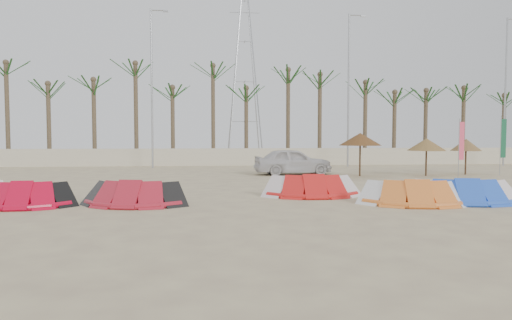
{
  "coord_description": "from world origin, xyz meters",
  "views": [
    {
      "loc": [
        -1.69,
        -12.42,
        2.32
      ],
      "look_at": [
        0.0,
        6.0,
        1.3
      ],
      "focal_mm": 32.0,
      "sensor_mm": 36.0,
      "label": 1
    }
  ],
  "objects": [
    {
      "name": "ground",
      "position": [
        0.0,
        0.0,
        0.0
      ],
      "size": [
        120.0,
        120.0,
        0.0
      ],
      "primitive_type": "plane",
      "color": "#CABB8B",
      "rests_on": "ground"
    },
    {
      "name": "boundary_wall",
      "position": [
        0.0,
        22.0,
        0.65
      ],
      "size": [
        60.0,
        0.3,
        1.3
      ],
      "primitive_type": "cube",
      "color": "beige",
      "rests_on": "ground"
    },
    {
      "name": "palm_line",
      "position": [
        0.67,
        23.5,
        6.44
      ],
      "size": [
        52.0,
        4.0,
        7.7
      ],
      "color": "brown",
      "rests_on": "ground"
    },
    {
      "name": "lamp_b",
      "position": [
        -5.96,
        20.0,
        5.77
      ],
      "size": [
        1.25,
        0.14,
        11.0
      ],
      "color": "#A5A8AD",
      "rests_on": "ground"
    },
    {
      "name": "lamp_c",
      "position": [
        8.04,
        20.0,
        5.77
      ],
      "size": [
        1.25,
        0.14,
        11.0
      ],
      "color": "#A5A8AD",
      "rests_on": "ground"
    },
    {
      "name": "lamp_d",
      "position": [
        20.04,
        20.0,
        5.77
      ],
      "size": [
        1.25,
        0.14,
        11.0
      ],
      "color": "#A5A8AD",
      "rests_on": "ground"
    },
    {
      "name": "pylon",
      "position": [
        1.0,
        28.0,
        0.0
      ],
      "size": [
        3.0,
        3.0,
        14.0
      ],
      "primitive_type": null,
      "color": "#A5A8AD",
      "rests_on": "ground"
    },
    {
      "name": "kite_red_left",
      "position": [
        -7.76,
        2.97,
        0.42
      ],
      "size": [
        3.16,
        1.69,
        0.9
      ],
      "color": "red",
      "rests_on": "ground"
    },
    {
      "name": "kite_red_mid",
      "position": [
        -4.34,
        3.04,
        0.42
      ],
      "size": [
        3.62,
        2.09,
        0.9
      ],
      "color": "#B41C2D",
      "rests_on": "ground"
    },
    {
      "name": "kite_red_right",
      "position": [
        1.98,
        4.69,
        0.42
      ],
      "size": [
        3.59,
        1.6,
        0.9
      ],
      "color": "red",
      "rests_on": "ground"
    },
    {
      "name": "kite_orange",
      "position": [
        4.95,
        2.4,
        0.42
      ],
      "size": [
        3.75,
        2.1,
        0.9
      ],
      "color": "orange",
      "rests_on": "ground"
    },
    {
      "name": "kite_blue",
      "position": [
        6.78,
        2.6,
        0.42
      ],
      "size": [
        3.82,
        2.14,
        0.9
      ],
      "color": "blue",
      "rests_on": "ground"
    },
    {
      "name": "parasol_left",
      "position": [
        6.46,
        12.48,
        2.07
      ],
      "size": [
        2.36,
        2.36,
        2.43
      ],
      "color": "#4C331E",
      "rests_on": "ground"
    },
    {
      "name": "parasol_mid",
      "position": [
        10.27,
        12.36,
        1.78
      ],
      "size": [
        2.12,
        2.12,
        2.13
      ],
      "color": "#4C331E",
      "rests_on": "ground"
    },
    {
      "name": "parasol_right",
      "position": [
        12.95,
        12.94,
        1.74
      ],
      "size": [
        1.73,
        1.73,
        2.1
      ],
      "color": "#4C331E",
      "rests_on": "ground"
    },
    {
      "name": "flag_pink",
      "position": [
        11.85,
        11.43,
        1.9
      ],
      "size": [
        0.44,
        0.19,
        3.21
      ],
      "color": "#A5A8AD",
      "rests_on": "ground"
    },
    {
      "name": "flag_green",
      "position": [
        14.81,
        12.28,
        2.03
      ],
      "size": [
        0.44,
        0.14,
        3.42
      ],
      "color": "#A5A8AD",
      "rests_on": "ground"
    },
    {
      "name": "car",
      "position": [
        2.9,
        13.94,
        0.77
      ],
      "size": [
        4.65,
        2.22,
        1.54
      ],
      "primitive_type": "imported",
      "rotation": [
        0.0,
        0.0,
        1.66
      ],
      "color": "silver",
      "rests_on": "ground"
    }
  ]
}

